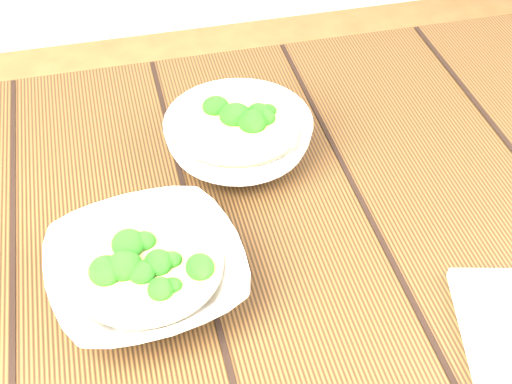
{
  "coord_description": "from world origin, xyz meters",
  "views": [
    {
      "loc": [
        -0.09,
        -0.51,
        1.33
      ],
      "look_at": [
        0.05,
        0.04,
        0.8
      ],
      "focal_mm": 50.0,
      "sensor_mm": 36.0,
      "label": 1
    }
  ],
  "objects_px": {
    "soup_bowl_front": "(147,272)",
    "trivet": "(165,228)",
    "soup_bowl_back": "(239,138)",
    "table": "(223,321)"
  },
  "relations": [
    {
      "from": "soup_bowl_front",
      "to": "trivet",
      "type": "bearing_deg",
      "value": 68.11
    },
    {
      "from": "table",
      "to": "trivet",
      "type": "relative_size",
      "value": 11.55
    },
    {
      "from": "soup_bowl_front",
      "to": "trivet",
      "type": "distance_m",
      "value": 0.08
    },
    {
      "from": "soup_bowl_front",
      "to": "soup_bowl_back",
      "type": "xyz_separation_m",
      "value": [
        0.14,
        0.18,
        0.0
      ]
    },
    {
      "from": "soup_bowl_back",
      "to": "trivet",
      "type": "xyz_separation_m",
      "value": [
        -0.11,
        -0.11,
        -0.02
      ]
    },
    {
      "from": "soup_bowl_front",
      "to": "trivet",
      "type": "relative_size",
      "value": 2.14
    },
    {
      "from": "soup_bowl_front",
      "to": "table",
      "type": "bearing_deg",
      "value": 18.91
    },
    {
      "from": "soup_bowl_front",
      "to": "soup_bowl_back",
      "type": "relative_size",
      "value": 1.22
    },
    {
      "from": "table",
      "to": "soup_bowl_front",
      "type": "distance_m",
      "value": 0.17
    },
    {
      "from": "soup_bowl_front",
      "to": "trivet",
      "type": "height_order",
      "value": "soup_bowl_front"
    }
  ]
}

